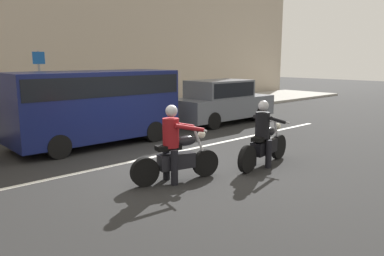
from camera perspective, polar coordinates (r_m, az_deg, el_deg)
ground_plane at (r=9.11m, az=-3.91°, el=-5.80°), size 80.00×80.00×0.00m
sidewalk_slab at (r=16.02m, az=-21.95°, el=0.82°), size 40.00×4.40×0.14m
lane_marking_stripe at (r=9.30m, az=-12.15°, el=-5.64°), size 18.00×0.14×0.01m
motorcycle_with_rider_black_leather at (r=9.18m, az=10.89°, el=-1.69°), size 2.18×0.74×1.59m
motorcycle_with_rider_crimson at (r=7.84m, az=-2.53°, el=-3.42°), size 1.98×0.82×1.63m
parked_van_navy at (r=11.53m, az=-14.61°, el=3.81°), size 4.91×1.96×2.19m
parked_sedan_slate_gray at (r=15.10m, az=4.52°, el=4.11°), size 4.44×1.82×1.72m
street_sign_post at (r=14.97m, az=-22.09°, el=6.70°), size 0.44×0.08×2.69m
pedestrian_bystander at (r=17.29m, az=-15.64°, el=5.24°), size 0.34×0.34×1.62m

